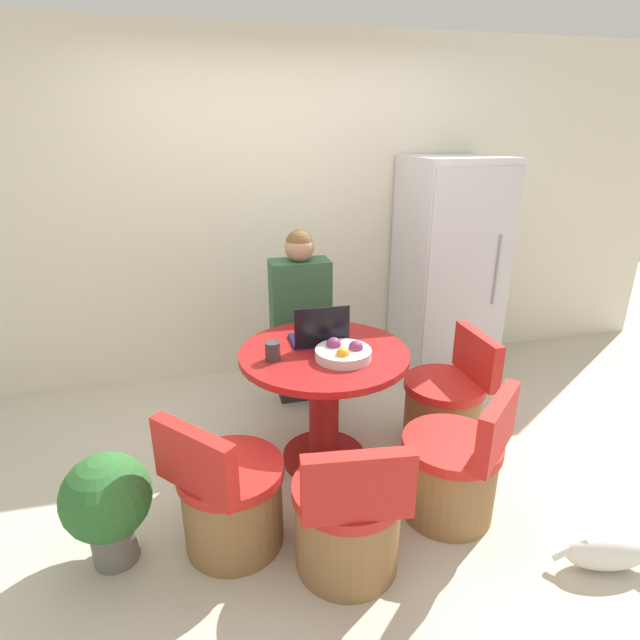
# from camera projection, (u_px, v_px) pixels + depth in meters

# --- Properties ---
(ground_plane) EXTENTS (12.00, 12.00, 0.00)m
(ground_plane) POSITION_uv_depth(u_px,v_px,m) (327.00, 485.00, 2.86)
(ground_plane) COLOR beige
(wall_back) EXTENTS (7.00, 0.06, 2.60)m
(wall_back) POSITION_uv_depth(u_px,v_px,m) (277.00, 214.00, 3.87)
(wall_back) COLOR silver
(wall_back) RESTS_ON ground_plane
(refrigerator) EXTENTS (0.69, 0.71, 1.73)m
(refrigerator) POSITION_uv_depth(u_px,v_px,m) (447.00, 271.00, 3.94)
(refrigerator) COLOR silver
(refrigerator) RESTS_ON ground_plane
(dining_table) EXTENTS (0.97, 0.97, 0.74)m
(dining_table) POSITION_uv_depth(u_px,v_px,m) (324.00, 389.00, 2.91)
(dining_table) COLOR maroon
(dining_table) RESTS_ON ground_plane
(chair_near_right_corner) EXTENTS (0.58, 0.58, 0.74)m
(chair_near_right_corner) POSITION_uv_depth(u_px,v_px,m) (453.00, 472.00, 2.58)
(chair_near_right_corner) COLOR olive
(chair_near_right_corner) RESTS_ON ground_plane
(chair_near_left_corner) EXTENTS (0.58, 0.58, 0.74)m
(chair_near_left_corner) POSITION_uv_depth(u_px,v_px,m) (230.00, 500.00, 2.38)
(chair_near_left_corner) COLOR olive
(chair_near_left_corner) RESTS_ON ground_plane
(chair_near_camera) EXTENTS (0.51, 0.51, 0.74)m
(chair_near_camera) POSITION_uv_depth(u_px,v_px,m) (348.00, 521.00, 2.25)
(chair_near_camera) COLOR olive
(chair_near_camera) RESTS_ON ground_plane
(chair_right_side) EXTENTS (0.51, 0.51, 0.74)m
(chair_right_side) POSITION_uv_depth(u_px,v_px,m) (445.00, 407.00, 3.18)
(chair_right_side) COLOR olive
(chair_right_side) RESTS_ON ground_plane
(person_seated) EXTENTS (0.40, 0.37, 1.31)m
(person_seated) POSITION_uv_depth(u_px,v_px,m) (299.00, 314.00, 3.48)
(person_seated) COLOR #2D2D38
(person_seated) RESTS_ON ground_plane
(laptop) EXTENTS (0.32, 0.22, 0.24)m
(laptop) POSITION_uv_depth(u_px,v_px,m) (319.00, 335.00, 2.90)
(laptop) COLOR #141947
(laptop) RESTS_ON dining_table
(fruit_bowl) EXTENTS (0.31, 0.31, 0.10)m
(fruit_bowl) POSITION_uv_depth(u_px,v_px,m) (343.00, 353.00, 2.72)
(fruit_bowl) COLOR beige
(fruit_bowl) RESTS_ON dining_table
(coffee_cup) EXTENTS (0.08, 0.08, 0.10)m
(coffee_cup) POSITION_uv_depth(u_px,v_px,m) (273.00, 351.00, 2.69)
(coffee_cup) COLOR #383333
(coffee_cup) RESTS_ON dining_table
(cat) EXTENTS (0.51, 0.21, 0.18)m
(cat) POSITION_uv_depth(u_px,v_px,m) (610.00, 552.00, 2.29)
(cat) COLOR white
(cat) RESTS_ON ground_plane
(potted_plant) EXTENTS (0.40, 0.40, 0.56)m
(potted_plant) POSITION_uv_depth(u_px,v_px,m) (108.00, 502.00, 2.26)
(potted_plant) COLOR slate
(potted_plant) RESTS_ON ground_plane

